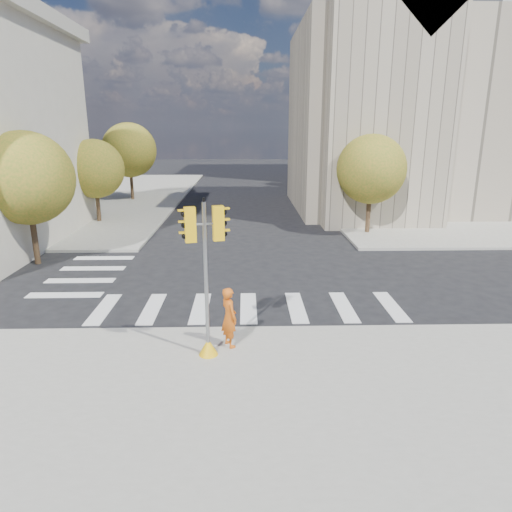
% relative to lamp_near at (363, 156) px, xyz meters
% --- Properties ---
extents(ground, '(160.00, 160.00, 0.00)m').
position_rel_lamp_near_xyz_m(ground, '(-8.00, -14.00, -4.58)').
color(ground, black).
rests_on(ground, ground).
extents(sidewalk_near, '(30.00, 14.00, 0.15)m').
position_rel_lamp_near_xyz_m(sidewalk_near, '(-8.00, -25.00, -4.50)').
color(sidewalk_near, gray).
rests_on(sidewalk_near, ground).
extents(sidewalk_far_right, '(28.00, 40.00, 0.15)m').
position_rel_lamp_near_xyz_m(sidewalk_far_right, '(12.00, 12.00, -4.50)').
color(sidewalk_far_right, gray).
rests_on(sidewalk_far_right, ground).
extents(sidewalk_far_left, '(28.00, 40.00, 0.15)m').
position_rel_lamp_near_xyz_m(sidewalk_far_left, '(-28.00, 12.00, -4.50)').
color(sidewalk_far_left, gray).
rests_on(sidewalk_far_left, ground).
extents(civic_building, '(26.00, 16.00, 19.39)m').
position_rel_lamp_near_xyz_m(civic_building, '(7.59, 5.12, 2.68)').
color(civic_building, gray).
rests_on(civic_building, ground).
extents(office_tower, '(20.00, 18.00, 30.00)m').
position_rel_lamp_near_xyz_m(office_tower, '(14.00, 28.00, 10.42)').
color(office_tower, '#9EA0A3').
rests_on(office_tower, ground).
extents(tree_lw_near, '(4.40, 4.40, 6.41)m').
position_rel_lamp_near_xyz_m(tree_lw_near, '(-18.50, -10.00, -0.38)').
color(tree_lw_near, '#382616').
rests_on(tree_lw_near, ground).
extents(tree_lw_mid, '(4.00, 4.00, 5.77)m').
position_rel_lamp_near_xyz_m(tree_lw_mid, '(-18.50, 0.00, -0.82)').
color(tree_lw_mid, '#382616').
rests_on(tree_lw_mid, ground).
extents(tree_lw_far, '(4.80, 4.80, 6.95)m').
position_rel_lamp_near_xyz_m(tree_lw_far, '(-18.50, 10.00, -0.04)').
color(tree_lw_far, '#382616').
rests_on(tree_lw_far, ground).
extents(tree_re_near, '(4.20, 4.20, 6.16)m').
position_rel_lamp_near_xyz_m(tree_re_near, '(-0.50, -4.00, -0.53)').
color(tree_re_near, '#382616').
rests_on(tree_re_near, ground).
extents(tree_re_mid, '(4.60, 4.60, 6.66)m').
position_rel_lamp_near_xyz_m(tree_re_mid, '(-0.50, 8.00, -0.23)').
color(tree_re_mid, '#382616').
rests_on(tree_re_mid, ground).
extents(tree_re_far, '(4.00, 4.00, 5.88)m').
position_rel_lamp_near_xyz_m(tree_re_far, '(-0.50, 20.00, -0.71)').
color(tree_re_far, '#382616').
rests_on(tree_re_far, ground).
extents(lamp_near, '(0.35, 0.18, 8.11)m').
position_rel_lamp_near_xyz_m(lamp_near, '(0.00, 0.00, 0.00)').
color(lamp_near, black).
rests_on(lamp_near, sidewalk_far_right).
extents(lamp_far, '(0.35, 0.18, 8.11)m').
position_rel_lamp_near_xyz_m(lamp_far, '(0.00, 14.00, 0.00)').
color(lamp_far, black).
rests_on(lamp_far, sidewalk_far_right).
extents(traffic_signal, '(1.08, 0.56, 4.59)m').
position_rel_lamp_near_xyz_m(traffic_signal, '(-9.30, -19.90, -2.48)').
color(traffic_signal, '#E4AB0C').
rests_on(traffic_signal, sidewalk_near).
extents(photographer, '(0.72, 0.81, 1.86)m').
position_rel_lamp_near_xyz_m(photographer, '(-8.70, -19.34, -3.50)').
color(photographer, '#C35412').
rests_on(photographer, sidewalk_near).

